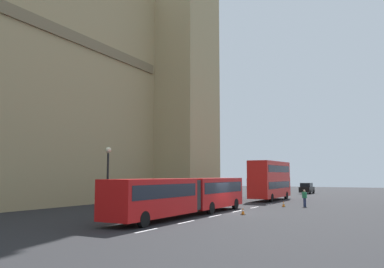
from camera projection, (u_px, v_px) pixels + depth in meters
The scene contains 9 objects.
ground_plane at pixel (231, 213), 33.05m from camera, with size 160.00×160.00×0.00m, color #262628.
lane_centre_marking at pixel (227, 213), 32.28m from camera, with size 25.20×0.16×0.01m.
articulated_bus at pixel (186, 193), 30.45m from camera, with size 17.77×2.54×2.90m.
double_decker_bus at pixel (270, 179), 49.74m from camera, with size 10.27×2.54×4.90m.
sedan_lead at pixel (307, 188), 67.37m from camera, with size 4.40×1.86×1.85m.
traffic_cone_west at pixel (243, 211), 31.26m from camera, with size 0.36×0.36×0.58m.
traffic_cone_middle at pixel (284, 204), 39.00m from camera, with size 0.36×0.36×0.58m.
street_lamp at pixel (108, 176), 29.26m from camera, with size 0.44×0.44×5.27m.
pedestrian_near_cones at pixel (305, 198), 39.25m from camera, with size 0.37×0.46×1.69m.
Camera 1 is at (-31.08, -13.09, 3.14)m, focal length 36.52 mm.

